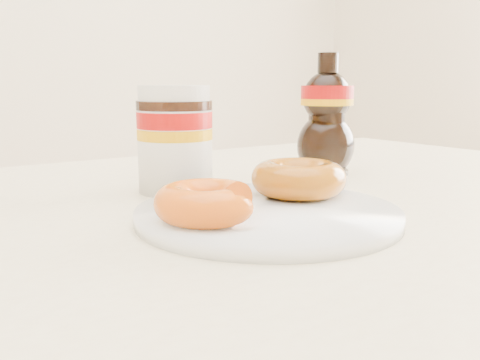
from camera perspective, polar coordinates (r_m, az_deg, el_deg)
dining_table at (r=0.65m, az=-0.53°, el=-9.84°), size 1.40×0.90×0.75m
plate at (r=0.55m, az=2.95°, el=-3.62°), size 0.27×0.27×0.01m
donut_bitten at (r=0.50m, az=-3.61°, el=-2.39°), size 0.10×0.10×0.03m
donut_whole at (r=0.61m, az=6.25°, el=0.19°), size 0.13×0.13×0.04m
nutella_jar at (r=0.69m, az=-6.96°, el=4.80°), size 0.10×0.10×0.14m
syrup_bottle at (r=0.83m, az=9.22°, el=6.90°), size 0.12×0.11×0.18m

